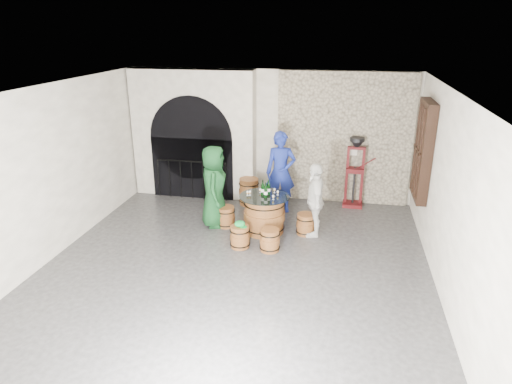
% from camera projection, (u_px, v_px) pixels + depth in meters
% --- Properties ---
extents(ground, '(8.00, 8.00, 0.00)m').
position_uv_depth(ground, '(233.00, 272.00, 8.20)').
color(ground, '#2B2B2E').
rests_on(ground, ground).
extents(wall_back, '(8.00, 0.00, 8.00)m').
position_uv_depth(wall_back, '(270.00, 135.00, 11.33)').
color(wall_back, silver).
rests_on(wall_back, ground).
extents(wall_front, '(8.00, 0.00, 8.00)m').
position_uv_depth(wall_front, '(121.00, 341.00, 3.97)').
color(wall_front, silver).
rests_on(wall_front, ground).
extents(wall_left, '(0.00, 8.00, 8.00)m').
position_uv_depth(wall_left, '(45.00, 176.00, 8.28)').
color(wall_left, silver).
rests_on(wall_left, ground).
extents(wall_right, '(0.00, 8.00, 8.00)m').
position_uv_depth(wall_right, '(452.00, 203.00, 7.02)').
color(wall_right, silver).
rests_on(wall_right, ground).
extents(ceiling, '(8.00, 8.00, 0.00)m').
position_uv_depth(ceiling, '(230.00, 92.00, 7.10)').
color(ceiling, beige).
rests_on(ceiling, wall_back).
extents(stone_facing_panel, '(3.20, 0.12, 3.18)m').
position_uv_depth(stone_facing_panel, '(344.00, 139.00, 10.96)').
color(stone_facing_panel, '#ACA189').
rests_on(stone_facing_panel, ground).
extents(arched_opening, '(3.10, 0.60, 3.19)m').
position_uv_depth(arched_opening, '(194.00, 135.00, 11.44)').
color(arched_opening, silver).
rests_on(arched_opening, ground).
extents(shuttered_window, '(0.23, 1.10, 2.00)m').
position_uv_depth(shuttered_window, '(423.00, 151.00, 9.19)').
color(shuttered_window, black).
rests_on(shuttered_window, wall_right).
extents(barrel_table, '(1.06, 1.06, 0.82)m').
position_uv_depth(barrel_table, '(264.00, 214.00, 9.68)').
color(barrel_table, brown).
rests_on(barrel_table, ground).
extents(barrel_stool_left, '(0.40, 0.40, 0.46)m').
position_uv_depth(barrel_stool_left, '(226.00, 217.00, 10.00)').
color(barrel_stool_left, brown).
rests_on(barrel_stool_left, ground).
extents(barrel_stool_far, '(0.40, 0.40, 0.46)m').
position_uv_depth(barrel_stool_far, '(276.00, 207.00, 10.52)').
color(barrel_stool_far, brown).
rests_on(barrel_stool_far, ground).
extents(barrel_stool_right, '(0.40, 0.40, 0.46)m').
position_uv_depth(barrel_stool_right, '(306.00, 224.00, 9.62)').
color(barrel_stool_right, brown).
rests_on(barrel_stool_right, ground).
extents(barrel_stool_near_right, '(0.40, 0.40, 0.46)m').
position_uv_depth(barrel_stool_near_right, '(270.00, 240.00, 8.92)').
color(barrel_stool_near_right, brown).
rests_on(barrel_stool_near_right, ground).
extents(barrel_stool_near_left, '(0.40, 0.40, 0.46)m').
position_uv_depth(barrel_stool_near_left, '(240.00, 237.00, 9.06)').
color(barrel_stool_near_left, brown).
rests_on(barrel_stool_near_left, ground).
extents(green_cap, '(0.25, 0.21, 0.12)m').
position_uv_depth(green_cap, '(240.00, 224.00, 8.96)').
color(green_cap, '#0C8C32').
rests_on(green_cap, barrel_stool_near_left).
extents(person_green, '(0.74, 0.98, 1.80)m').
position_uv_depth(person_green, '(214.00, 187.00, 9.84)').
color(person_green, '#113D1B').
rests_on(person_green, ground).
extents(person_blue, '(0.76, 0.56, 1.92)m').
position_uv_depth(person_blue, '(281.00, 172.00, 10.60)').
color(person_blue, navy).
rests_on(person_blue, ground).
extents(person_white, '(0.53, 0.98, 1.58)m').
position_uv_depth(person_white, '(315.00, 200.00, 9.41)').
color(person_white, silver).
rests_on(person_white, ground).
extents(wine_bottle_left, '(0.08, 0.08, 0.32)m').
position_uv_depth(wine_bottle_left, '(263.00, 189.00, 9.56)').
color(wine_bottle_left, black).
rests_on(wine_bottle_left, barrel_table).
extents(wine_bottle_center, '(0.08, 0.08, 0.32)m').
position_uv_depth(wine_bottle_center, '(266.00, 191.00, 9.41)').
color(wine_bottle_center, black).
rests_on(wine_bottle_center, barrel_table).
extents(wine_bottle_right, '(0.08, 0.08, 0.32)m').
position_uv_depth(wine_bottle_right, '(269.00, 188.00, 9.58)').
color(wine_bottle_right, black).
rests_on(wine_bottle_right, barrel_table).
extents(tasting_glass_a, '(0.05, 0.05, 0.10)m').
position_uv_depth(tasting_glass_a, '(248.00, 193.00, 9.55)').
color(tasting_glass_a, '#C17F25').
rests_on(tasting_glass_a, barrel_table).
extents(tasting_glass_b, '(0.05, 0.05, 0.10)m').
position_uv_depth(tasting_glass_b, '(278.00, 193.00, 9.56)').
color(tasting_glass_b, '#C17F25').
rests_on(tasting_glass_b, barrel_table).
extents(tasting_glass_c, '(0.05, 0.05, 0.10)m').
position_uv_depth(tasting_glass_c, '(260.00, 191.00, 9.70)').
color(tasting_glass_c, '#C17F25').
rests_on(tasting_glass_c, barrel_table).
extents(tasting_glass_d, '(0.05, 0.05, 0.10)m').
position_uv_depth(tasting_glass_d, '(274.00, 191.00, 9.70)').
color(tasting_glass_d, '#C17F25').
rests_on(tasting_glass_d, barrel_table).
extents(tasting_glass_e, '(0.05, 0.05, 0.10)m').
position_uv_depth(tasting_glass_e, '(273.00, 197.00, 9.32)').
color(tasting_glass_e, '#C17F25').
rests_on(tasting_glass_e, barrel_table).
extents(tasting_glass_f, '(0.05, 0.05, 0.10)m').
position_uv_depth(tasting_glass_f, '(250.00, 193.00, 9.56)').
color(tasting_glass_f, '#C17F25').
rests_on(tasting_glass_f, barrel_table).
extents(side_barrel, '(0.50, 0.50, 0.66)m').
position_uv_depth(side_barrel, '(249.00, 192.00, 11.20)').
color(side_barrel, brown).
rests_on(side_barrel, ground).
extents(corking_press, '(0.70, 0.39, 1.71)m').
position_uv_depth(corking_press, '(355.00, 167.00, 10.85)').
color(corking_press, '#500D10').
rests_on(corking_press, ground).
extents(control_box, '(0.18, 0.10, 0.22)m').
position_uv_depth(control_box, '(353.00, 150.00, 10.92)').
color(control_box, silver).
rests_on(control_box, wall_back).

